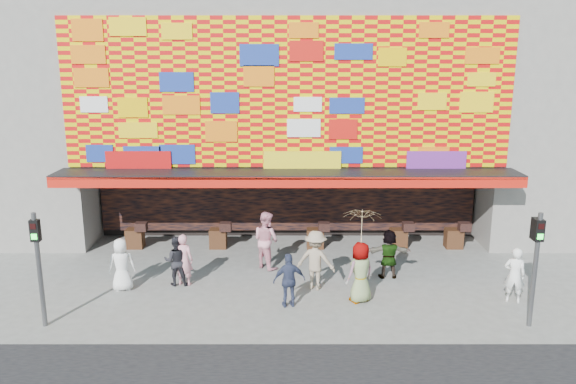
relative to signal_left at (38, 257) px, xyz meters
name	(u,v)px	position (x,y,z in m)	size (l,w,h in m)	color
ground	(287,301)	(6.20, 1.50, -1.86)	(90.00, 90.00, 0.00)	slate
shop_building	(287,95)	(6.20, 9.68, 3.37)	(15.20, 9.40, 10.00)	gray
signal_left	(38,257)	(0.00, 0.00, 0.00)	(0.22, 0.20, 3.00)	#59595B
signal_right	(536,257)	(12.40, 0.00, 0.00)	(0.22, 0.20, 3.00)	#59595B
ped_a	(122,265)	(1.34, 2.29, -1.07)	(0.77, 0.50, 1.58)	white
ped_b	(184,260)	(3.09, 2.68, -1.06)	(0.58, 0.38, 1.59)	pink
ped_c	(176,261)	(2.87, 2.70, -1.10)	(0.74, 0.58, 1.53)	black
ped_d	(316,260)	(7.04, 2.40, -0.97)	(1.15, 0.66, 1.78)	tan
ped_e	(289,280)	(6.25, 1.16, -1.10)	(0.89, 0.37, 1.52)	#333A59
ped_f	(389,254)	(9.34, 3.26, -1.09)	(1.44, 0.46, 1.55)	gray
ped_g	(360,272)	(8.24, 1.48, -0.99)	(0.85, 0.55, 1.73)	gray
ped_h	(515,275)	(12.53, 1.45, -1.06)	(0.58, 0.38, 1.59)	white
ped_i	(266,240)	(5.51, 4.13, -0.92)	(0.92, 0.71, 1.89)	pink
parasol	(362,227)	(8.24, 1.48, 0.33)	(1.11, 1.13, 1.93)	beige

